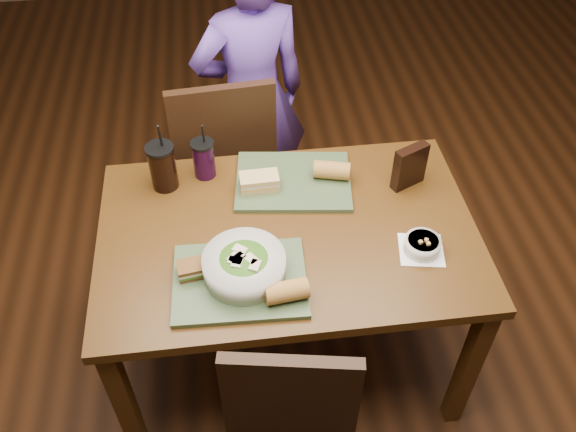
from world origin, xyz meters
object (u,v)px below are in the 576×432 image
object	(u,v)px
sandwich_near	(193,269)
diner	(252,99)
soup_bowl	(422,245)
chair_far	(226,159)
tray_far	(293,181)
salad_bowl	(244,265)
cup_berry	(204,159)
tray_near	(240,281)
dining_table	(288,248)
sandwich_far	(259,182)
cup_cola	(163,166)
baguette_far	(332,170)
chip_bag	(410,166)
baguette_near	(287,291)

from	to	relation	value
sandwich_near	diner	bearing A→B (deg)	75.17
soup_bowl	sandwich_near	xyz separation A→B (m)	(-0.75, -0.02, 0.01)
chair_far	tray_far	bearing A→B (deg)	-59.97
salad_bowl	cup_berry	world-z (taller)	cup_berry
tray_near	dining_table	bearing A→B (deg)	49.02
sandwich_near	sandwich_far	distance (m)	0.45
cup_cola	baguette_far	bearing A→B (deg)	-4.80
dining_table	sandwich_near	bearing A→B (deg)	-152.81
salad_bowl	cup_cola	xyz separation A→B (m)	(-0.26, 0.47, 0.03)
diner	sandwich_near	xyz separation A→B (m)	(-0.27, -1.01, 0.08)
diner	cup_berry	world-z (taller)	diner
chair_far	tray_near	xyz separation A→B (m)	(0.01, -0.86, 0.21)
cup_cola	tray_far	bearing A→B (deg)	-5.73
diner	chip_bag	world-z (taller)	diner
salad_bowl	tray_near	bearing A→B (deg)	-132.09
tray_far	soup_bowl	distance (m)	0.54
chair_far	cup_berry	bearing A→B (deg)	-103.92
soup_bowl	sandwich_far	world-z (taller)	sandwich_far
tray_near	tray_far	size ratio (longest dim) A/B	1.00
soup_bowl	baguette_near	size ratio (longest dim) A/B	1.27
tray_near	baguette_near	xyz separation A→B (m)	(0.14, -0.09, 0.04)
salad_bowl	sandwich_far	size ratio (longest dim) A/B	1.84
chair_far	soup_bowl	distance (m)	1.04
baguette_near	cup_berry	size ratio (longest dim) A/B	0.57
diner	baguette_far	size ratio (longest dim) A/B	10.77
sandwich_far	cup_berry	world-z (taller)	cup_berry
sandwich_far	tray_near	bearing A→B (deg)	-103.69
dining_table	diner	xyz separation A→B (m)	(-0.06, 0.85, 0.05)
sandwich_near	cup_berry	bearing A→B (deg)	83.95
diner	soup_bowl	distance (m)	1.11
sandwich_near	cup_cola	bearing A→B (deg)	101.85
cup_berry	tray_far	bearing A→B (deg)	-15.68
cup_cola	cup_berry	size ratio (longest dim) A/B	1.20
tray_far	cup_berry	bearing A→B (deg)	164.32
cup_berry	baguette_far	bearing A→B (deg)	-11.52
tray_far	baguette_near	world-z (taller)	baguette_near
chair_far	cup_cola	bearing A→B (deg)	-121.66
dining_table	soup_bowl	bearing A→B (deg)	-18.96
sandwich_near	chip_bag	distance (m)	0.86
baguette_far	cup_berry	distance (m)	0.47
sandwich_far	soup_bowl	bearing A→B (deg)	-35.19
cup_cola	sandwich_far	bearing A→B (deg)	-12.32
chair_far	cup_berry	distance (m)	0.44
chair_far	cup_berry	world-z (taller)	same
sandwich_far	chip_bag	distance (m)	0.55
soup_bowl	sandwich_far	distance (m)	0.62
baguette_far	baguette_near	bearing A→B (deg)	-113.67
diner	sandwich_far	bearing A→B (deg)	73.30
chip_bag	baguette_far	bearing A→B (deg)	144.24
tray_near	sandwich_far	bearing A→B (deg)	76.31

